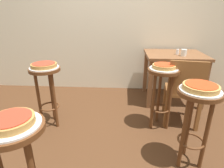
% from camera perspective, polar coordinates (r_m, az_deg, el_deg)
% --- Properties ---
extents(ground_plane, '(6.00, 6.00, 0.00)m').
position_cam_1_polar(ground_plane, '(2.11, -2.14, -18.04)').
color(ground_plane, '#4C2D19').
extents(back_wall, '(6.00, 0.10, 3.00)m').
position_cam_1_polar(back_wall, '(3.28, 0.56, 24.18)').
color(back_wall, beige).
rests_on(back_wall, ground_plane).
extents(stool_foreground, '(0.35, 0.35, 0.74)m').
position_cam_1_polar(stool_foreground, '(1.32, -26.74, -19.00)').
color(stool_foreground, '#5B3319').
rests_on(stool_foreground, ground_plane).
extents(serving_plate_foreground, '(0.32, 0.32, 0.01)m').
position_cam_1_polar(serving_plate_foreground, '(1.20, -28.43, -11.09)').
color(serving_plate_foreground, silver).
rests_on(serving_plate_foreground, stool_foreground).
extents(pizza_foreground, '(0.25, 0.25, 0.05)m').
position_cam_1_polar(pizza_foreground, '(1.18, -28.67, -9.91)').
color(pizza_foreground, '#B78442').
rests_on(pizza_foreground, serving_plate_foreground).
extents(stool_middle, '(0.35, 0.35, 0.74)m').
position_cam_1_polar(stool_middle, '(1.75, 24.46, -8.15)').
color(stool_middle, '#5B3319').
rests_on(stool_middle, ground_plane).
extents(serving_plate_middle, '(0.33, 0.33, 0.01)m').
position_cam_1_polar(serving_plate_middle, '(1.66, 25.57, -1.71)').
color(serving_plate_middle, silver).
rests_on(serving_plate_middle, stool_middle).
extents(pizza_middle, '(0.28, 0.28, 0.05)m').
position_cam_1_polar(pizza_middle, '(1.65, 25.72, -0.80)').
color(pizza_middle, tan).
rests_on(pizza_middle, serving_plate_middle).
extents(stool_leftside, '(0.35, 0.35, 0.74)m').
position_cam_1_polar(stool_leftside, '(2.32, -19.51, -0.24)').
color(stool_leftside, '#5B3319').
rests_on(stool_leftside, ground_plane).
extents(serving_plate_leftside, '(0.33, 0.33, 0.01)m').
position_cam_1_polar(serving_plate_leftside, '(2.25, -20.17, 4.80)').
color(serving_plate_leftside, silver).
rests_on(serving_plate_leftside, stool_leftside).
extents(pizza_leftside, '(0.29, 0.29, 0.05)m').
position_cam_1_polar(pizza_leftside, '(2.24, -20.26, 5.49)').
color(pizza_leftside, '#B78442').
rests_on(pizza_leftside, serving_plate_leftside).
extents(stool_rear, '(0.35, 0.35, 0.74)m').
position_cam_1_polar(stool_rear, '(2.22, 15.13, -0.67)').
color(stool_rear, '#5B3319').
rests_on(stool_rear, ground_plane).
extents(serving_plate_rear, '(0.32, 0.32, 0.01)m').
position_cam_1_polar(serving_plate_rear, '(2.15, 15.67, 4.59)').
color(serving_plate_rear, silver).
rests_on(serving_plate_rear, stool_rear).
extents(pizza_rear, '(0.26, 0.26, 0.05)m').
position_cam_1_polar(pizza_rear, '(2.14, 15.75, 5.32)').
color(pizza_rear, tan).
rests_on(pizza_rear, serving_plate_rear).
extents(dining_table, '(0.86, 0.72, 0.76)m').
position_cam_1_polar(dining_table, '(2.99, 18.55, 6.47)').
color(dining_table, brown).
rests_on(dining_table, ground_plane).
extents(cup_near_edge, '(0.08, 0.08, 0.09)m').
position_cam_1_polar(cup_near_edge, '(2.82, 21.25, 9.00)').
color(cup_near_edge, silver).
rests_on(cup_near_edge, dining_table).
extents(condiment_shaker, '(0.04, 0.04, 0.08)m').
position_cam_1_polar(condiment_shaker, '(2.88, 19.52, 9.31)').
color(condiment_shaker, white).
rests_on(condiment_shaker, dining_table).
extents(wooden_chair, '(0.46, 0.46, 0.85)m').
position_cam_1_polar(wooden_chair, '(2.37, 21.20, -1.77)').
color(wooden_chair, brown).
rests_on(wooden_chair, ground_plane).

